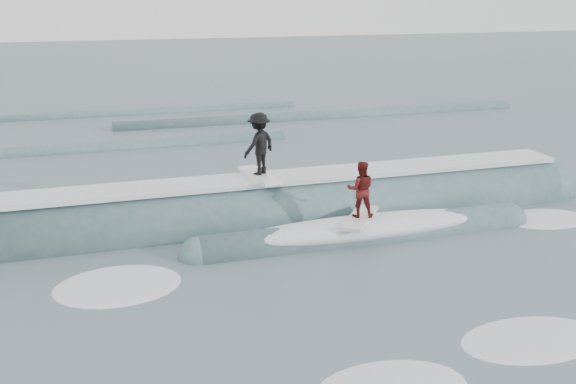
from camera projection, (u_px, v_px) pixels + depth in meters
name	position (u px, v px, depth m)	size (l,w,h in m)	color
ground	(320.00, 266.00, 15.50)	(160.00, 160.00, 0.00)	#40565D
breaking_wave	(288.00, 219.00, 18.61)	(20.39, 4.01, 2.45)	#3A5962
surfer_black	(259.00, 146.00, 18.00)	(1.30, 2.06, 1.86)	white
surfer_red	(360.00, 194.00, 16.89)	(1.66, 1.91, 1.61)	silver
whitewater	(387.00, 294.00, 14.10)	(15.04, 8.09, 0.10)	white
far_swells	(184.00, 127.00, 31.40)	(36.66, 8.65, 0.80)	#3A5962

